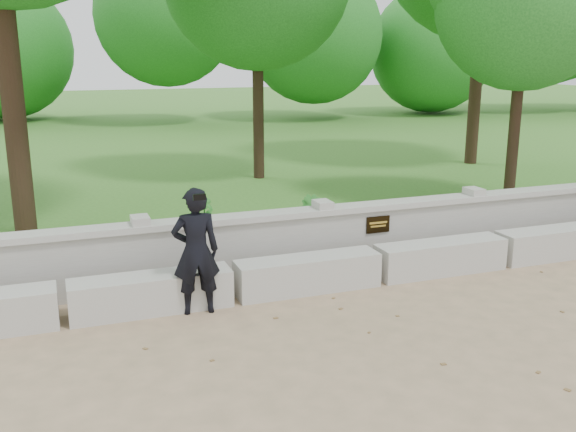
# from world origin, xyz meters

# --- Properties ---
(ground) EXTENTS (80.00, 80.00, 0.00)m
(ground) POSITION_xyz_m (0.00, 0.00, 0.00)
(ground) COLOR tan
(ground) RESTS_ON ground
(lawn) EXTENTS (40.00, 22.00, 0.25)m
(lawn) POSITION_xyz_m (0.00, 14.00, 0.12)
(lawn) COLOR #3A6C25
(lawn) RESTS_ON ground
(concrete_bench) EXTENTS (11.90, 0.45, 0.45)m
(concrete_bench) POSITION_xyz_m (0.00, 1.90, 0.22)
(concrete_bench) COLOR #B9B7AF
(concrete_bench) RESTS_ON ground
(parapet_wall) EXTENTS (12.50, 0.35, 0.90)m
(parapet_wall) POSITION_xyz_m (0.00, 2.60, 0.46)
(parapet_wall) COLOR #AEACA4
(parapet_wall) RESTS_ON ground
(man_main) EXTENTS (0.58, 0.52, 1.52)m
(man_main) POSITION_xyz_m (-2.50, 1.68, 0.76)
(man_main) COLOR black
(man_main) RESTS_ON ground
(shrub_a) EXTENTS (0.40, 0.37, 0.62)m
(shrub_a) POSITION_xyz_m (-1.82, 4.15, 0.56)
(shrub_a) COLOR #307E2B
(shrub_a) RESTS_ON lawn
(shrub_b) EXTENTS (0.46, 0.47, 0.66)m
(shrub_b) POSITION_xyz_m (-0.36, 3.30, 0.58)
(shrub_b) COLOR #307E2B
(shrub_b) RESTS_ON lawn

